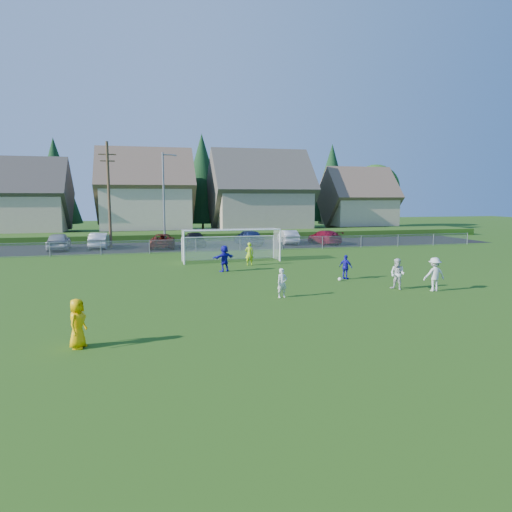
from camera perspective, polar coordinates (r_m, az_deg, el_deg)
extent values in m
plane|color=#193D0C|center=(19.95, 5.61, -6.90)|extent=(160.00, 160.00, 0.00)
plane|color=black|center=(46.42, -5.83, 1.33)|extent=(60.00, 60.00, 0.00)
cube|color=#1E420F|center=(53.78, -6.98, 2.57)|extent=(70.00, 6.00, 0.80)
sphere|color=white|center=(27.26, 10.44, -2.86)|extent=(0.22, 0.22, 0.22)
imported|color=#FFB705|center=(16.12, -21.42, -7.85)|extent=(0.76, 0.93, 1.65)
imported|color=silver|center=(22.42, 3.29, -3.39)|extent=(0.59, 0.45, 1.44)
imported|color=silver|center=(25.38, 17.27, -2.18)|extent=(0.94, 1.01, 1.67)
imported|color=silver|center=(25.63, 21.40, -2.15)|extent=(1.20, 0.75, 1.77)
imported|color=#1812AA|center=(27.81, 11.15, -1.37)|extent=(0.79, 0.90, 1.46)
imported|color=#1812AA|center=(30.17, -3.97, -0.30)|extent=(1.68, 1.14, 1.74)
imported|color=#ACDC19|center=(32.80, -0.84, 0.27)|extent=(0.68, 0.52, 1.66)
imported|color=#999DA0|center=(45.96, -23.44, 1.70)|extent=(2.17, 4.84, 1.62)
imported|color=silver|center=(46.27, -18.93, 1.86)|extent=(1.78, 4.58, 1.49)
imported|color=#57120A|center=(44.74, -11.61, 1.86)|extent=(2.66, 5.11, 1.38)
imported|color=black|center=(45.87, -7.74, 2.10)|extent=(2.00, 4.84, 1.40)
imported|color=#16234F|center=(46.51, -0.92, 2.35)|extent=(2.47, 4.85, 1.58)
imported|color=#BDBDBD|center=(48.00, 4.03, 2.41)|extent=(1.91, 4.49, 1.44)
imported|color=maroon|center=(48.30, 8.56, 2.36)|extent=(2.49, 5.06, 1.41)
cylinder|color=white|center=(33.52, -8.98, 1.01)|extent=(0.12, 0.12, 2.44)
cylinder|color=white|center=(34.92, 3.04, 1.34)|extent=(0.12, 0.12, 2.44)
cylinder|color=white|center=(33.92, -2.87, 3.23)|extent=(7.30, 0.12, 0.12)
cylinder|color=white|center=(35.34, -9.23, 0.81)|extent=(0.08, 0.08, 1.80)
cylinder|color=white|center=(36.67, 2.21, 1.14)|extent=(0.08, 0.08, 1.80)
cylinder|color=white|center=(35.73, -3.42, 2.42)|extent=(7.30, 0.08, 0.08)
cube|color=silver|center=(35.82, -3.41, 0.98)|extent=(7.30, 0.02, 1.80)
cube|color=silver|center=(34.42, -9.12, 1.17)|extent=(0.02, 1.80, 2.44)
cube|color=silver|center=(35.77, 2.61, 1.49)|extent=(0.02, 1.80, 2.44)
cube|color=silver|center=(34.80, -3.15, 3.34)|extent=(7.30, 1.80, 0.02)
cube|color=gray|center=(40.89, -4.75, 2.16)|extent=(52.00, 0.03, 0.03)
cube|color=gray|center=(40.95, -4.74, 1.36)|extent=(52.00, 0.02, 1.14)
cylinder|color=gray|center=(40.95, -4.74, 1.36)|extent=(0.06, 0.06, 1.20)
cylinder|color=gray|center=(51.89, 24.91, 1.98)|extent=(0.06, 0.06, 1.20)
cylinder|color=slate|center=(44.24, -11.45, 6.75)|extent=(0.18, 0.18, 9.00)
cylinder|color=slate|center=(44.43, -10.93, 12.32)|extent=(1.20, 0.12, 0.12)
cube|color=slate|center=(44.47, -10.14, 12.27)|extent=(0.36, 0.18, 0.12)
cylinder|color=#473321|center=(45.29, -17.90, 7.19)|extent=(0.26, 0.26, 10.00)
cube|color=#473321|center=(45.45, -18.10, 11.98)|extent=(1.60, 0.10, 0.10)
cube|color=#473321|center=(45.41, -18.07, 11.23)|extent=(1.30, 0.10, 0.10)
cube|color=tan|center=(61.71, -26.70, 4.92)|extent=(9.00, 8.00, 4.50)
pyramid|color=#423D38|center=(61.87, -27.07, 11.09)|extent=(9.90, 8.80, 4.41)
cube|color=#C6B58E|center=(61.21, -13.57, 5.96)|extent=(11.00, 9.00, 5.50)
pyramid|color=brown|center=(61.52, -13.80, 13.16)|extent=(12.10, 9.90, 4.96)
cube|color=tan|center=(62.18, 0.47, 5.96)|extent=(12.00, 10.00, 5.00)
pyramid|color=#4C473F|center=(62.49, 0.48, 13.32)|extent=(13.20, 11.00, 5.52)
cube|color=tan|center=(68.42, 12.57, 5.50)|extent=(9.00, 8.00, 4.00)
pyramid|color=brown|center=(68.52, 12.73, 10.86)|extent=(9.90, 8.80, 4.41)
cylinder|color=#382616|center=(69.29, -23.54, 3.26)|extent=(0.30, 0.30, 1.20)
cone|color=#143819|center=(69.18, -23.82, 8.59)|extent=(6.76, 6.76, 11.70)
cylinder|color=#382616|center=(69.34, -15.21, 3.62)|extent=(0.30, 0.30, 1.20)
cone|color=#143819|center=(69.23, -15.39, 8.58)|extent=(6.24, 6.24, 10.80)
cylinder|color=#382616|center=(66.88, -6.65, 3.70)|extent=(0.30, 0.30, 1.20)
cone|color=#143819|center=(66.79, -6.74, 9.61)|extent=(7.28, 7.28, 12.60)
cylinder|color=#382616|center=(70.73, 1.21, 5.07)|extent=(0.36, 0.36, 3.96)
sphere|color=#2B5B19|center=(70.69, 1.22, 8.99)|extent=(8.36, 8.36, 8.36)
cylinder|color=#382616|center=(72.21, 9.33, 3.92)|extent=(0.30, 0.30, 1.20)
cone|color=#143819|center=(72.11, 9.43, 9.05)|extent=(6.76, 6.76, 11.70)
cylinder|color=#382616|center=(76.54, 14.58, 4.88)|extent=(0.36, 0.36, 3.60)
sphere|color=#2B5B19|center=(76.49, 14.69, 8.17)|extent=(7.60, 7.60, 7.60)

